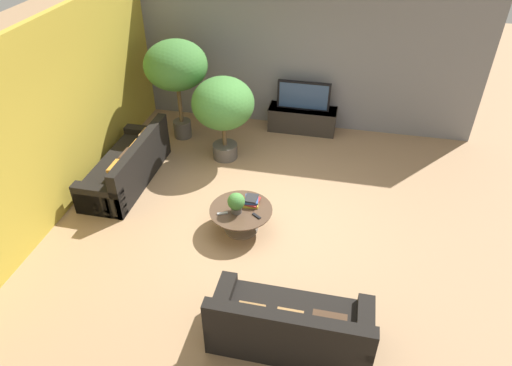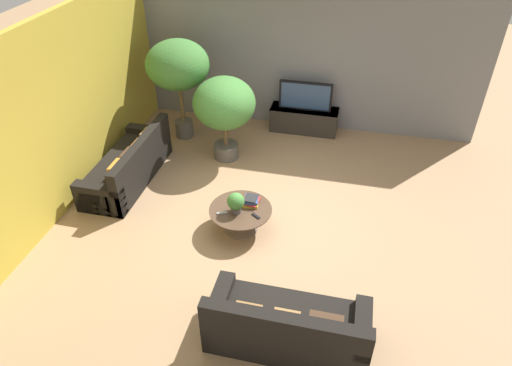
% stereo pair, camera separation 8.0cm
% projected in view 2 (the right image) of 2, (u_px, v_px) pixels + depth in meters
% --- Properties ---
extents(ground_plane, '(24.00, 24.00, 0.00)m').
position_uv_depth(ground_plane, '(262.00, 214.00, 7.55)').
color(ground_plane, '#9E7A56').
extents(back_wall_stone, '(7.40, 0.12, 3.00)m').
position_uv_depth(back_wall_stone, '(297.00, 56.00, 9.24)').
color(back_wall_stone, slate).
rests_on(back_wall_stone, ground).
extents(side_wall_left, '(0.12, 7.40, 3.00)m').
position_uv_depth(side_wall_left, '(70.00, 106.00, 7.42)').
color(side_wall_left, gold).
rests_on(side_wall_left, ground).
extents(media_console, '(1.43, 0.50, 0.51)m').
position_uv_depth(media_console, '(304.00, 119.00, 9.67)').
color(media_console, '#2D2823').
rests_on(media_console, ground).
extents(television, '(1.09, 0.13, 0.59)m').
position_uv_depth(television, '(305.00, 96.00, 9.35)').
color(television, black).
rests_on(television, media_console).
extents(coffee_table, '(0.98, 0.98, 0.40)m').
position_uv_depth(coffee_table, '(241.00, 215.00, 7.09)').
color(coffee_table, '#756656').
rests_on(coffee_table, ground).
extents(couch_by_wall, '(0.84, 2.16, 0.84)m').
position_uv_depth(couch_by_wall, '(129.00, 166.00, 8.18)').
color(couch_by_wall, black).
rests_on(couch_by_wall, ground).
extents(couch_near_entry, '(1.91, 0.84, 0.84)m').
position_uv_depth(couch_near_entry, '(287.00, 327.00, 5.41)').
color(couch_near_entry, black).
rests_on(couch_near_entry, ground).
extents(potted_palm_tall, '(1.23, 1.23, 2.03)m').
position_uv_depth(potted_palm_tall, '(178.00, 67.00, 8.75)').
color(potted_palm_tall, '#514C47').
rests_on(potted_palm_tall, ground).
extents(potted_palm_corner, '(1.15, 1.15, 1.63)m').
position_uv_depth(potted_palm_corner, '(224.00, 106.00, 8.32)').
color(potted_palm_corner, '#514C47').
rests_on(potted_palm_corner, ground).
extents(potted_plant_tabletop, '(0.27, 0.27, 0.34)m').
position_uv_depth(potted_plant_tabletop, '(236.00, 202.00, 6.86)').
color(potted_plant_tabletop, '#514C47').
rests_on(potted_plant_tabletop, coffee_table).
extents(book_stack, '(0.27, 0.29, 0.12)m').
position_uv_depth(book_stack, '(251.00, 201.00, 7.10)').
color(book_stack, gold).
rests_on(book_stack, coffee_table).
extents(remote_black, '(0.15, 0.12, 0.02)m').
position_uv_depth(remote_black, '(256.00, 216.00, 6.88)').
color(remote_black, black).
rests_on(remote_black, coffee_table).
extents(remote_silver, '(0.16, 0.10, 0.02)m').
position_uv_depth(remote_silver, '(222.00, 213.00, 6.93)').
color(remote_silver, gray).
rests_on(remote_silver, coffee_table).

